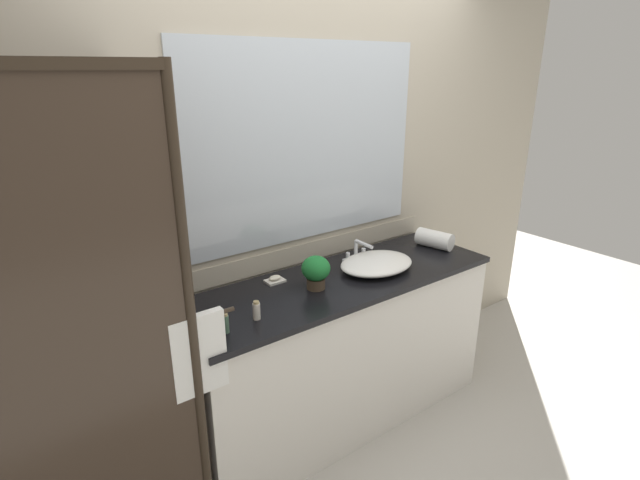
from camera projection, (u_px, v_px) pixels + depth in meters
ground_plane at (340, 415)px, 2.91m from camera, size 8.00×8.00×0.00m
wall_back_with_mirror at (305, 192)px, 2.73m from camera, size 4.40×0.06×2.60m
vanity_cabinet at (340, 350)px, 2.76m from camera, size 1.80×0.58×0.90m
shower_enclosure at (96, 353)px, 1.71m from camera, size 1.20×0.59×2.00m
sink_basin at (376, 263)px, 2.71m from camera, size 0.44×0.34×0.07m
faucet at (357, 253)px, 2.83m from camera, size 0.17×0.16×0.13m
potted_plant at (316, 271)px, 2.45m from camera, size 0.15×0.15×0.17m
soap_dish at (275, 280)px, 2.56m from camera, size 0.10×0.07×0.04m
amenity_bottle_conditioner at (256, 311)px, 2.17m from camera, size 0.03×0.03×0.09m
amenity_bottle_lotion at (226, 323)px, 2.06m from camera, size 0.03×0.03×0.09m
rolled_towel_near_edge at (435, 239)px, 3.03m from camera, size 0.16×0.24×0.11m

